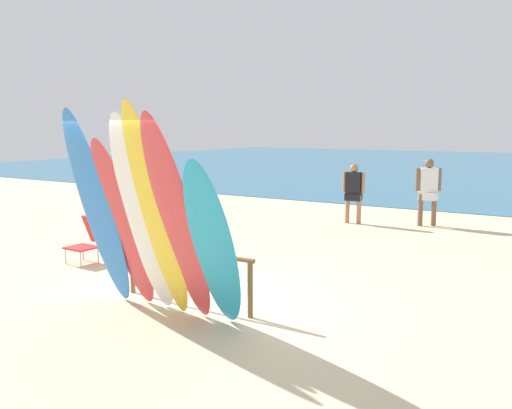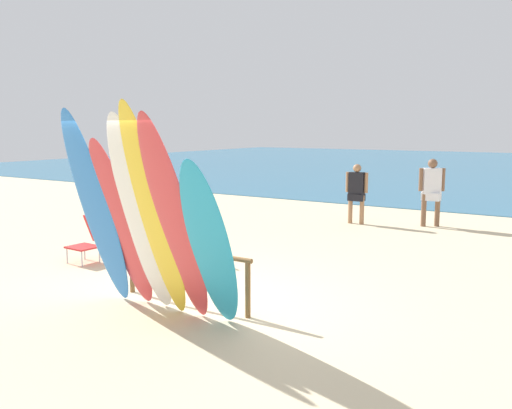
{
  "view_description": "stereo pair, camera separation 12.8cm",
  "coord_description": "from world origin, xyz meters",
  "px_view_note": "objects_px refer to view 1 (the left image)",
  "views": [
    {
      "loc": [
        4.59,
        -5.68,
        2.43
      ],
      "look_at": [
        0.0,
        1.81,
        1.17
      ],
      "focal_mm": 38.15,
      "sensor_mm": 36.0,
      "label": 1
    },
    {
      "loc": [
        4.7,
        -5.61,
        2.43
      ],
      "look_at": [
        0.0,
        1.81,
        1.17
      ],
      "focal_mm": 38.15,
      "sensor_mm": 36.0,
      "label": 2
    }
  ],
  "objects_px": {
    "surfboard_teal_5": "(213,246)",
    "beachgoer_midbeach": "(354,189)",
    "surfboard_blue_0": "(98,211)",
    "beach_chair_striped": "(89,238)",
    "beachgoer_near_rack": "(428,187)",
    "surfboard_white_2": "(144,217)",
    "surfboard_red_4": "(178,222)",
    "surfboard_yellow_3": "(157,215)",
    "surfboard_red_1": "(124,226)",
    "surfboard_rack": "(187,263)",
    "beach_chair_blue": "(146,222)",
    "beach_chair_red": "(182,238)"
  },
  "relations": [
    {
      "from": "surfboard_teal_5",
      "to": "beachgoer_midbeach",
      "type": "distance_m",
      "value": 7.97
    },
    {
      "from": "surfboard_blue_0",
      "to": "beach_chair_striped",
      "type": "relative_size",
      "value": 3.39
    },
    {
      "from": "beachgoer_near_rack",
      "to": "beachgoer_midbeach",
      "type": "bearing_deg",
      "value": 169.32
    },
    {
      "from": "surfboard_white_2",
      "to": "surfboard_red_4",
      "type": "height_order",
      "value": "surfboard_red_4"
    },
    {
      "from": "surfboard_yellow_3",
      "to": "beachgoer_midbeach",
      "type": "distance_m",
      "value": 8.0
    },
    {
      "from": "surfboard_red_1",
      "to": "beachgoer_midbeach",
      "type": "distance_m",
      "value": 7.85
    },
    {
      "from": "surfboard_rack",
      "to": "beachgoer_near_rack",
      "type": "distance_m",
      "value": 7.93
    },
    {
      "from": "surfboard_rack",
      "to": "beach_chair_blue",
      "type": "bearing_deg",
      "value": 140.15
    },
    {
      "from": "surfboard_white_2",
      "to": "beachgoer_midbeach",
      "type": "relative_size",
      "value": 1.83
    },
    {
      "from": "surfboard_yellow_3",
      "to": "beachgoer_midbeach",
      "type": "bearing_deg",
      "value": 93.49
    },
    {
      "from": "surfboard_white_2",
      "to": "beachgoer_midbeach",
      "type": "height_order",
      "value": "surfboard_white_2"
    },
    {
      "from": "beachgoer_near_rack",
      "to": "surfboard_blue_0",
      "type": "bearing_deg",
      "value": -134.94
    },
    {
      "from": "surfboard_teal_5",
      "to": "beach_chair_red",
      "type": "relative_size",
      "value": 2.82
    },
    {
      "from": "surfboard_blue_0",
      "to": "beach_chair_striped",
      "type": "distance_m",
      "value": 2.88
    },
    {
      "from": "surfboard_rack",
      "to": "beach_chair_red",
      "type": "xyz_separation_m",
      "value": [
        -1.66,
        1.92,
        -0.15
      ]
    },
    {
      "from": "surfboard_rack",
      "to": "beach_chair_striped",
      "type": "relative_size",
      "value": 2.62
    },
    {
      "from": "surfboard_red_4",
      "to": "beachgoer_midbeach",
      "type": "height_order",
      "value": "surfboard_red_4"
    },
    {
      "from": "surfboard_teal_5",
      "to": "beachgoer_near_rack",
      "type": "xyz_separation_m",
      "value": [
        0.34,
        8.48,
        -0.1
      ]
    },
    {
      "from": "surfboard_red_4",
      "to": "surfboard_white_2",
      "type": "bearing_deg",
      "value": 177.03
    },
    {
      "from": "surfboard_rack",
      "to": "surfboard_teal_5",
      "type": "relative_size",
      "value": 0.96
    },
    {
      "from": "beachgoer_midbeach",
      "to": "beach_chair_striped",
      "type": "bearing_deg",
      "value": 63.2
    },
    {
      "from": "surfboard_white_2",
      "to": "beachgoer_near_rack",
      "type": "height_order",
      "value": "surfboard_white_2"
    },
    {
      "from": "surfboard_rack",
      "to": "surfboard_yellow_3",
      "type": "relative_size",
      "value": 0.75
    },
    {
      "from": "surfboard_rack",
      "to": "surfboard_blue_0",
      "type": "relative_size",
      "value": 0.77
    },
    {
      "from": "surfboard_yellow_3",
      "to": "beach_chair_striped",
      "type": "height_order",
      "value": "surfboard_yellow_3"
    },
    {
      "from": "surfboard_red_4",
      "to": "beach_chair_blue",
      "type": "relative_size",
      "value": 3.29
    },
    {
      "from": "surfboard_blue_0",
      "to": "surfboard_white_2",
      "type": "height_order",
      "value": "surfboard_blue_0"
    },
    {
      "from": "surfboard_yellow_3",
      "to": "beach_chair_striped",
      "type": "distance_m",
      "value": 3.73
    },
    {
      "from": "beach_chair_blue",
      "to": "beachgoer_midbeach",
      "type": "bearing_deg",
      "value": 43.51
    },
    {
      "from": "surfboard_red_4",
      "to": "beachgoer_near_rack",
      "type": "relative_size",
      "value": 1.67
    },
    {
      "from": "beachgoer_near_rack",
      "to": "surfboard_teal_5",
      "type": "bearing_deg",
      "value": -123.24
    },
    {
      "from": "beachgoer_near_rack",
      "to": "beach_chair_red",
      "type": "relative_size",
      "value": 2.09
    },
    {
      "from": "surfboard_teal_5",
      "to": "surfboard_blue_0",
      "type": "bearing_deg",
      "value": 178.32
    },
    {
      "from": "surfboard_white_2",
      "to": "beachgoer_near_rack",
      "type": "xyz_separation_m",
      "value": [
        1.38,
        8.52,
        -0.35
      ]
    },
    {
      "from": "beachgoer_near_rack",
      "to": "beach_chair_red",
      "type": "height_order",
      "value": "beachgoer_near_rack"
    },
    {
      "from": "beach_chair_striped",
      "to": "beachgoer_midbeach",
      "type": "bearing_deg",
      "value": 70.31
    },
    {
      "from": "surfboard_blue_0",
      "to": "beach_chair_red",
      "type": "xyz_separation_m",
      "value": [
        -0.8,
        2.67,
        -0.91
      ]
    },
    {
      "from": "surfboard_red_4",
      "to": "beachgoer_near_rack",
      "type": "bearing_deg",
      "value": 86.82
    },
    {
      "from": "beachgoer_near_rack",
      "to": "beach_chair_striped",
      "type": "distance_m",
      "value": 8.11
    },
    {
      "from": "surfboard_blue_0",
      "to": "surfboard_white_2",
      "type": "xyz_separation_m",
      "value": [
        0.76,
        0.05,
        -0.03
      ]
    },
    {
      "from": "surfboard_blue_0",
      "to": "beachgoer_midbeach",
      "type": "bearing_deg",
      "value": 85.72
    },
    {
      "from": "beachgoer_midbeach",
      "to": "beach_chair_striped",
      "type": "xyz_separation_m",
      "value": [
        -2.6,
        -6.25,
        -0.44
      ]
    },
    {
      "from": "surfboard_blue_0",
      "to": "surfboard_teal_5",
      "type": "bearing_deg",
      "value": 1.8
    },
    {
      "from": "surfboard_yellow_3",
      "to": "beach_chair_blue",
      "type": "height_order",
      "value": "surfboard_yellow_3"
    },
    {
      "from": "surfboard_teal_5",
      "to": "beach_chair_red",
      "type": "bearing_deg",
      "value": 130.6
    },
    {
      "from": "surfboard_red_4",
      "to": "beach_chair_red",
      "type": "relative_size",
      "value": 3.48
    },
    {
      "from": "surfboard_rack",
      "to": "surfboard_red_1",
      "type": "bearing_deg",
      "value": -127.95
    },
    {
      "from": "surfboard_rack",
      "to": "beach_chair_red",
      "type": "height_order",
      "value": "beach_chair_red"
    },
    {
      "from": "surfboard_yellow_3",
      "to": "surfboard_white_2",
      "type": "bearing_deg",
      "value": 166.72
    },
    {
      "from": "surfboard_rack",
      "to": "surfboard_red_4",
      "type": "height_order",
      "value": "surfboard_red_4"
    }
  ]
}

